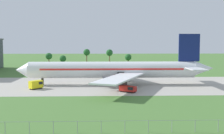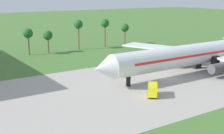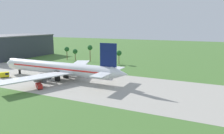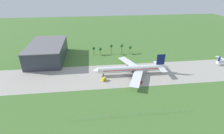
{
  "view_description": "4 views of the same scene",
  "coord_description": "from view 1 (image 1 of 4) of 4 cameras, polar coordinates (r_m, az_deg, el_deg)",
  "views": [
    {
      "loc": [
        8.25,
        -101.19,
        15.14
      ],
      "look_at": [
        11.71,
        0.39,
        6.44
      ],
      "focal_mm": 45.0,
      "sensor_mm": 36.0,
      "label": 1
    },
    {
      "loc": [
        -57.32,
        -58.74,
        22.5
      ],
      "look_at": [
        -18.29,
        0.39,
        5.44
      ],
      "focal_mm": 50.0,
      "sensor_mm": 36.0,
      "label": 2
    },
    {
      "loc": [
        81.03,
        -81.82,
        25.97
      ],
      "look_at": [
        41.72,
        0.39,
        8.41
      ],
      "focal_mm": 35.0,
      "sensor_mm": 36.0,
      "label": 3
    },
    {
      "loc": [
        -22.15,
        -140.29,
        78.81
      ],
      "look_at": [
        -4.87,
        5.0,
        6.0
      ],
      "focal_mm": 28.0,
      "sensor_mm": 36.0,
      "label": 4
    }
  ],
  "objects": [
    {
      "name": "ground_plane",
      "position": [
        102.65,
        -6.55,
        -3.62
      ],
      "size": [
        600.0,
        600.0,
        0.0
      ],
      "primitive_type": "plane",
      "color": "#477233"
    },
    {
      "name": "taxiway_strip",
      "position": [
        102.65,
        -6.55,
        -3.62
      ],
      "size": [
        320.0,
        44.0,
        0.02
      ],
      "color": "#A8A399",
      "rests_on": "ground_plane"
    },
    {
      "name": "jet_airliner",
      "position": [
        102.18,
        0.97,
        -0.59
      ],
      "size": [
        72.17,
        62.32,
        18.49
      ],
      "color": "white",
      "rests_on": "ground_plane"
    },
    {
      "name": "baggage_tug",
      "position": [
        95.87,
        -15.14,
        -3.46
      ],
      "size": [
        4.41,
        4.64,
        2.8
      ],
      "color": "black",
      "rests_on": "ground_plane"
    },
    {
      "name": "fuel_truck",
      "position": [
        86.49,
        3.35,
        -4.47
      ],
      "size": [
        5.45,
        4.7,
        1.98
      ],
      "color": "black",
      "rests_on": "ground_plane"
    },
    {
      "name": "perimeter_fence",
      "position": [
        48.88,
        -11.83,
        -11.48
      ],
      "size": [
        80.1,
        0.1,
        2.1
      ],
      "color": "gray",
      "rests_on": "ground_plane"
    },
    {
      "name": "palm_tree_row",
      "position": [
        153.37,
        -5.03,
        2.29
      ],
      "size": [
        46.76,
        3.6,
        11.93
      ],
      "color": "brown",
      "rests_on": "ground_plane"
    }
  ]
}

